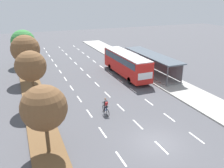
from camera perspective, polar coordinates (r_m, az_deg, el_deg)
The scene contains 13 objects.
ground_plane at distance 19.79m, azimuth 10.78°, elevation -13.90°, with size 140.00×140.00×0.00m, color #4C4C51.
median_strip at distance 35.16m, azimuth -19.59°, elevation 1.06°, with size 2.60×52.00×0.12m, color brown.
sidewalk_right at distance 39.83m, azimuth 6.36°, elevation 4.39°, with size 4.50×52.00×0.15m, color #ADAAA3.
lane_divider_left at distance 34.19m, azimuth -11.38°, elevation 1.24°, with size 0.14×47.83×0.01m.
lane_divider_center at distance 34.98m, azimuth -5.78°, elevation 1.99°, with size 0.14×47.83×0.01m.
lane_divider_right at distance 36.08m, azimuth -0.46°, elevation 2.68°, with size 0.14×47.83×0.01m.
bus_shelter at distance 36.07m, azimuth 10.04°, elevation 5.44°, with size 2.90×12.46×2.86m.
bus at distance 34.47m, azimuth 3.48°, elevation 5.36°, with size 2.54×11.29×3.37m.
cyclist at distance 23.35m, azimuth -1.54°, elevation -5.60°, with size 0.46×1.82×1.71m.
median_tree_nearest at distance 17.12m, azimuth -16.35°, elevation -5.66°, with size 3.32×3.32×5.31m.
median_tree_second at distance 25.10m, azimuth -19.34°, elevation 4.12°, with size 3.17×3.17×5.96m.
median_tree_third at distance 33.62m, azimuth -20.50°, elevation 7.98°, with size 3.83×3.83×6.31m.
median_tree_fourth at distance 42.32m, azimuth -20.99°, elevation 9.67°, with size 3.96×3.96×5.93m.
Camera 1 is at (-9.50, -13.37, 11.08)m, focal length 37.23 mm.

